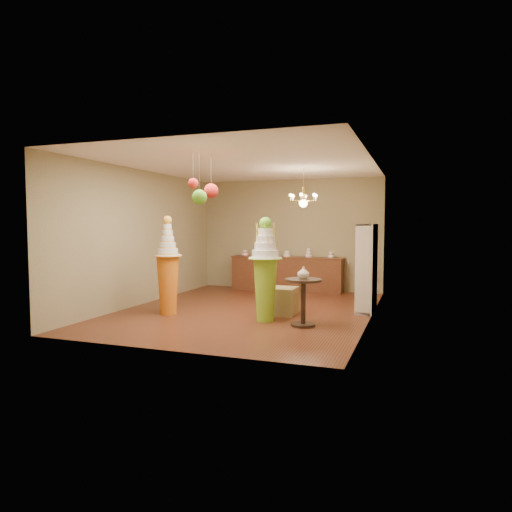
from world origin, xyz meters
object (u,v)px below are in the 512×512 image
(pedestal_green, at_px, (265,277))
(pedestal_orange, at_px, (168,276))
(sideboard, at_px, (287,273))
(round_table, at_px, (303,296))

(pedestal_green, xyz_separation_m, pedestal_orange, (-2.03, -0.03, -0.07))
(sideboard, bearing_deg, round_table, -70.32)
(pedestal_orange, bearing_deg, pedestal_green, 0.86)
(sideboard, bearing_deg, pedestal_orange, -108.99)
(pedestal_green, distance_m, sideboard, 3.95)
(sideboard, relative_size, round_table, 3.63)
(sideboard, height_order, round_table, sideboard)
(round_table, bearing_deg, sideboard, 109.68)
(pedestal_green, height_order, round_table, pedestal_green)
(pedestal_green, bearing_deg, sideboard, 100.03)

